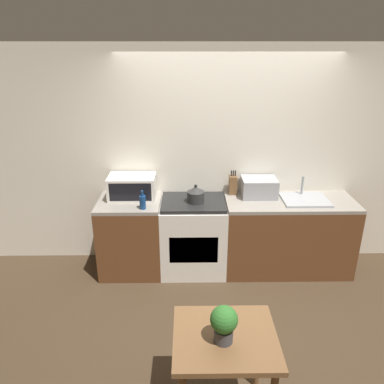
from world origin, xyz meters
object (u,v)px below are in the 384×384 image
dining_table (225,350)px  microwave (132,187)px  stove_range (193,236)px  toaster_oven (259,187)px  bottle (143,202)px  kettle (196,194)px

dining_table → microwave: bearing=113.4°
stove_range → toaster_oven: 0.97m
microwave → bottle: 0.36m
microwave → bottle: size_ratio=2.57×
stove_range → microwave: size_ratio=1.67×
kettle → dining_table: size_ratio=0.29×
bottle → toaster_oven: 1.37m
kettle → microwave: 0.75m
dining_table → kettle: bearing=94.7°
stove_range → microwave: microwave is taller
kettle → bottle: 0.61m
toaster_oven → dining_table: bearing=-105.7°
stove_range → kettle: 0.54m
kettle → toaster_oven: toaster_oven is taller
kettle → dining_table: 1.97m
bottle → dining_table: bearing=-67.0°
bottle → toaster_oven: size_ratio=0.52×
kettle → microwave: microwave is taller
toaster_oven → dining_table: (-0.59, -2.09, -0.39)m
stove_range → bottle: bottle is taller
bottle → kettle: bearing=17.3°
stove_range → bottle: size_ratio=4.29×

